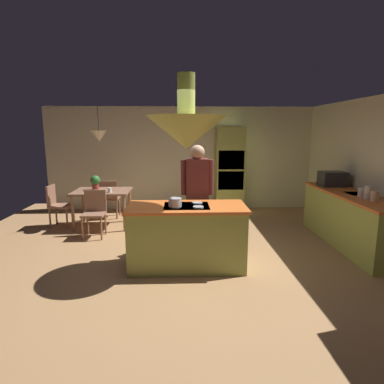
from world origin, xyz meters
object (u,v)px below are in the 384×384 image
(person_at_island, at_px, (197,191))
(kitchen_island, at_px, (187,236))
(potted_plant_on_table, at_px, (95,182))
(canister_flour, at_px, (375,196))
(microwave_on_counter, at_px, (332,179))
(chair_at_corner, at_px, (57,203))
(cup_on_table, at_px, (110,190))
(dining_table, at_px, (102,195))
(chair_facing_island, at_px, (95,210))
(oven_tower, at_px, (229,170))
(chair_by_back_wall, at_px, (109,196))
(cooking_pot_on_cooktop, at_px, (175,202))
(canister_sugar, at_px, (368,192))
(canister_tea, at_px, (362,192))

(person_at_island, bearing_deg, kitchen_island, -105.66)
(kitchen_island, distance_m, person_at_island, 0.88)
(potted_plant_on_table, xyz_separation_m, canister_flour, (4.69, -2.01, 0.07))
(potted_plant_on_table, relative_size, microwave_on_counter, 0.65)
(chair_at_corner, height_order, cup_on_table, chair_at_corner)
(dining_table, bearing_deg, canister_flour, -23.01)
(potted_plant_on_table, height_order, cup_on_table, potted_plant_on_table)
(chair_facing_island, bearing_deg, oven_tower, 32.53)
(chair_by_back_wall, xyz_separation_m, cooking_pot_on_cooktop, (1.54, -2.87, 0.49))
(chair_at_corner, xyz_separation_m, microwave_on_counter, (5.48, -0.55, 0.55))
(canister_sugar, bearing_deg, kitchen_island, -172.93)
(chair_by_back_wall, xyz_separation_m, microwave_on_counter, (4.54, -1.19, 0.55))
(oven_tower, height_order, person_at_island, oven_tower)
(potted_plant_on_table, distance_m, canister_flour, 5.10)
(oven_tower, bearing_deg, canister_tea, -57.30)
(cup_on_table, distance_m, cooking_pot_on_cooktop, 2.43)
(person_at_island, distance_m, potted_plant_on_table, 2.54)
(chair_at_corner, xyz_separation_m, cooking_pot_on_cooktop, (2.48, -2.23, 0.49))
(person_at_island, relative_size, cup_on_table, 19.41)
(canister_flour, height_order, microwave_on_counter, microwave_on_counter)
(chair_by_back_wall, distance_m, canister_sugar, 5.16)
(chair_facing_island, height_order, cup_on_table, chair_facing_island)
(canister_tea, bearing_deg, person_at_island, 177.10)
(kitchen_island, bearing_deg, chair_facing_island, 139.39)
(oven_tower, relative_size, chair_by_back_wall, 2.37)
(canister_sugar, bearing_deg, canister_flour, -90.00)
(chair_at_corner, relative_size, potted_plant_on_table, 2.90)
(oven_tower, relative_size, cup_on_table, 22.90)
(chair_facing_island, bearing_deg, canister_sugar, -13.68)
(canister_tea, bearing_deg, chair_by_back_wall, 154.04)
(cup_on_table, bearing_deg, potted_plant_on_table, 140.25)
(person_at_island, height_order, chair_facing_island, person_at_island)
(cup_on_table, xyz_separation_m, canister_sugar, (4.34, -1.54, 0.22))
(chair_at_corner, distance_m, cup_on_table, 1.20)
(kitchen_island, height_order, potted_plant_on_table, potted_plant_on_table)
(canister_sugar, bearing_deg, chair_by_back_wall, 152.23)
(chair_at_corner, bearing_deg, cooking_pot_on_cooktop, -131.93)
(oven_tower, distance_m, canister_sugar, 3.37)
(oven_tower, height_order, canister_sugar, oven_tower)
(kitchen_island, distance_m, cooking_pot_on_cooktop, 0.57)
(dining_table, height_order, microwave_on_counter, microwave_on_counter)
(kitchen_island, xyz_separation_m, oven_tower, (1.10, 3.24, 0.57))
(canister_sugar, bearing_deg, dining_table, 158.94)
(chair_by_back_wall, height_order, microwave_on_counter, microwave_on_counter)
(oven_tower, bearing_deg, dining_table, -157.80)
(dining_table, bearing_deg, canister_sugar, -21.06)
(chair_by_back_wall, bearing_deg, canister_flour, 150.48)
(microwave_on_counter, bearing_deg, canister_sugar, -90.00)
(chair_at_corner, bearing_deg, person_at_island, -116.87)
(dining_table, xyz_separation_m, cup_on_table, (0.20, -0.21, 0.15))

